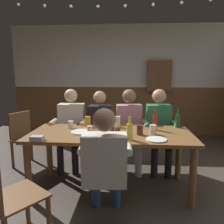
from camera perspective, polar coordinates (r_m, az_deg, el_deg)
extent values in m
plane|color=#423A33|center=(3.02, -0.51, -20.01)|extent=(6.72, 6.72, 0.00)
cube|color=beige|center=(5.48, 2.01, 13.99)|extent=(5.21, 0.12, 1.45)
cube|color=brown|center=(5.54, 1.93, 0.41)|extent=(5.21, 0.12, 1.16)
cube|color=brown|center=(2.83, -0.35, -5.71)|extent=(2.04, 0.87, 0.04)
cylinder|color=brown|center=(2.87, -20.65, -14.30)|extent=(0.08, 0.08, 0.72)
cylinder|color=brown|center=(2.72, 19.93, -15.62)|extent=(0.08, 0.08, 0.72)
cylinder|color=brown|center=(3.48, -15.68, -9.64)|extent=(0.08, 0.08, 0.72)
cylinder|color=brown|center=(3.36, 16.64, -10.41)|extent=(0.08, 0.08, 0.72)
cube|color=silver|center=(3.65, -10.24, -2.29)|extent=(0.41, 0.23, 0.56)
sphere|color=beige|center=(3.58, -10.44, 4.16)|extent=(0.20, 0.20, 0.20)
cylinder|color=black|center=(3.55, -8.86, -6.95)|extent=(0.15, 0.41, 0.13)
cylinder|color=black|center=(3.60, -12.35, -6.84)|extent=(0.15, 0.41, 0.13)
cylinder|color=black|center=(3.45, -9.39, -12.22)|extent=(0.10, 0.10, 0.42)
cylinder|color=black|center=(3.50, -13.02, -12.03)|extent=(0.10, 0.10, 0.42)
cylinder|color=beige|center=(3.36, -7.28, -2.78)|extent=(0.09, 0.28, 0.08)
cylinder|color=beige|center=(3.47, -14.85, -2.65)|extent=(0.09, 0.28, 0.08)
cube|color=black|center=(3.57, -3.07, -2.61)|extent=(0.38, 0.27, 0.54)
sphere|color=tan|center=(3.50, -3.13, 3.77)|extent=(0.20, 0.20, 0.20)
cylinder|color=#6B2D66|center=(3.47, -2.08, -7.24)|extent=(0.18, 0.42, 0.13)
cylinder|color=#6B2D66|center=(3.52, -5.19, -7.02)|extent=(0.18, 0.42, 0.13)
cylinder|color=#6B2D66|center=(3.37, -2.88, -12.62)|extent=(0.10, 0.10, 0.42)
cylinder|color=#6B2D66|center=(3.42, -6.13, -12.31)|extent=(0.10, 0.10, 0.42)
cylinder|color=tan|center=(3.27, -0.67, -3.28)|extent=(0.11, 0.29, 0.08)
cylinder|color=black|center=(3.38, -7.58, -2.93)|extent=(0.11, 0.29, 0.08)
cube|color=#B78493|center=(3.54, 4.32, -2.60)|extent=(0.41, 0.25, 0.55)
sphere|color=brown|center=(3.47, 4.41, 4.08)|extent=(0.21, 0.21, 0.21)
cylinder|color=silver|center=(3.47, 6.32, -7.31)|extent=(0.18, 0.43, 0.13)
cylinder|color=silver|center=(3.44, 2.80, -7.39)|extent=(0.18, 0.43, 0.13)
cylinder|color=silver|center=(3.37, 6.77, -12.74)|extent=(0.10, 0.10, 0.42)
cylinder|color=silver|center=(3.34, 3.08, -12.86)|extent=(0.10, 0.10, 0.42)
cylinder|color=brown|center=(3.33, 8.62, -3.00)|extent=(0.11, 0.29, 0.08)
cylinder|color=#B78493|center=(3.28, 0.94, -3.10)|extent=(0.11, 0.29, 0.08)
cube|color=#33724C|center=(3.57, 11.71, -2.64)|extent=(0.38, 0.24, 0.56)
sphere|color=tan|center=(3.50, 11.96, 4.01)|extent=(0.21, 0.21, 0.21)
cylinder|color=black|center=(3.50, 13.63, -7.35)|extent=(0.15, 0.43, 0.13)
cylinder|color=black|center=(3.47, 10.36, -7.41)|extent=(0.15, 0.43, 0.13)
cylinder|color=black|center=(3.40, 14.19, -12.75)|extent=(0.10, 0.10, 0.42)
cylinder|color=black|center=(3.36, 10.76, -12.88)|extent=(0.10, 0.10, 0.42)
cylinder|color=#33724C|center=(3.36, 16.04, -3.10)|extent=(0.09, 0.28, 0.08)
cylinder|color=#33724C|center=(3.28, 8.83, -3.14)|extent=(0.09, 0.28, 0.08)
cube|color=silver|center=(2.14, -1.95, -12.07)|extent=(0.43, 0.25, 0.49)
sphere|color=#9E755B|center=(2.03, -2.02, -2.03)|extent=(0.22, 0.22, 0.22)
cylinder|color=#2D4C84|center=(2.38, -4.62, -15.69)|extent=(0.16, 0.42, 0.13)
cylinder|color=#2D4C84|center=(2.37, 1.13, -15.76)|extent=(0.16, 0.42, 0.13)
cylinder|color=#2D4C84|center=(2.69, -4.11, -18.95)|extent=(0.10, 0.10, 0.42)
cylinder|color=#2D4C84|center=(2.68, 1.07, -19.02)|extent=(0.10, 0.10, 0.42)
cylinder|color=#9E755B|center=(2.39, -7.47, -9.13)|extent=(0.10, 0.28, 0.08)
cylinder|color=silver|center=(2.37, 4.15, -9.22)|extent=(0.10, 0.28, 0.08)
cube|color=brown|center=(3.83, -20.33, -6.66)|extent=(0.58, 0.58, 0.02)
cube|color=brown|center=(3.93, -22.45, -3.08)|extent=(0.19, 0.37, 0.42)
cylinder|color=brown|center=(3.89, -16.11, -9.73)|extent=(0.04, 0.04, 0.44)
cylinder|color=brown|center=(3.65, -20.38, -11.32)|extent=(0.04, 0.04, 0.44)
cylinder|color=brown|center=(4.15, -19.89, -8.66)|extent=(0.04, 0.04, 0.44)
cylinder|color=brown|center=(3.93, -24.09, -10.02)|extent=(0.04, 0.04, 0.44)
cube|color=brown|center=(2.23, -23.29, -19.25)|extent=(0.62, 0.62, 0.02)
cylinder|color=brown|center=(2.57, -20.84, -20.90)|extent=(0.04, 0.04, 0.44)
cylinder|color=brown|center=(2.29, -15.82, -24.81)|extent=(0.04, 0.04, 0.44)
cylinder|color=#F9E08C|center=(3.12, -2.45, -3.05)|extent=(0.04, 0.04, 0.08)
cube|color=#B2B7BC|center=(2.65, -18.59, -6.35)|extent=(0.14, 0.10, 0.05)
cylinder|color=white|center=(2.86, -7.72, -5.05)|extent=(0.27, 0.27, 0.01)
cylinder|color=white|center=(2.57, 11.25, -6.90)|extent=(0.23, 0.23, 0.01)
cylinder|color=#195923|center=(3.20, 16.44, -2.24)|extent=(0.06, 0.06, 0.18)
cylinder|color=#195923|center=(3.17, 16.55, 0.10)|extent=(0.03, 0.03, 0.09)
cylinder|color=gold|center=(2.52, 4.51, -5.08)|extent=(0.07, 0.07, 0.19)
cylinder|color=gold|center=(2.49, 4.55, -2.13)|extent=(0.03, 0.03, 0.08)
cylinder|color=red|center=(2.99, 10.90, -2.61)|extent=(0.05, 0.05, 0.20)
cylinder|color=red|center=(2.97, 10.99, -0.11)|extent=(0.02, 0.02, 0.06)
cylinder|color=#593314|center=(2.88, 0.06, -2.82)|extent=(0.06, 0.06, 0.21)
cylinder|color=#593314|center=(2.86, 0.06, 0.05)|extent=(0.02, 0.02, 0.08)
cylinder|color=white|center=(2.79, 10.40, -4.44)|extent=(0.08, 0.08, 0.12)
cylinder|color=white|center=(2.57, -5.66, -5.17)|extent=(0.06, 0.06, 0.15)
cylinder|color=gold|center=(3.16, -6.19, -2.41)|extent=(0.08, 0.08, 0.14)
cylinder|color=#4C2D19|center=(2.74, 7.13, -4.56)|extent=(0.08, 0.08, 0.12)
cylinder|color=white|center=(3.08, 1.53, -2.52)|extent=(0.07, 0.07, 0.15)
cylinder|color=white|center=(3.08, -10.51, -3.18)|extent=(0.07, 0.07, 0.10)
cylinder|color=#4C2D19|center=(2.54, 1.42, -5.45)|extent=(0.06, 0.06, 0.14)
cube|color=brown|center=(5.38, 11.98, 9.06)|extent=(0.56, 0.12, 0.70)
sphere|color=black|center=(5.30, 12.09, 9.04)|extent=(0.03, 0.03, 0.03)
sphere|color=#F9EAB2|center=(3.28, -22.79, 24.02)|extent=(0.04, 0.04, 0.04)
sphere|color=#F9EAB2|center=(3.15, -16.86, 24.56)|extent=(0.04, 0.04, 0.04)
sphere|color=#F9EAB2|center=(3.06, -10.43, 25.01)|extent=(0.04, 0.04, 0.04)
sphere|color=#F9EAB2|center=(2.99, -3.62, 25.32)|extent=(0.04, 0.04, 0.04)
sphere|color=#F9EAB2|center=(2.97, 3.41, 25.45)|extent=(0.04, 0.04, 0.04)
sphere|color=#F9EAB2|center=(2.98, 10.47, 25.38)|extent=(0.04, 0.04, 0.04)
sphere|color=#F9EAB2|center=(3.04, 17.36, 25.12)|extent=(0.04, 0.04, 0.04)
sphere|color=#F9EAB2|center=(3.13, 23.90, 24.70)|extent=(0.04, 0.04, 0.04)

